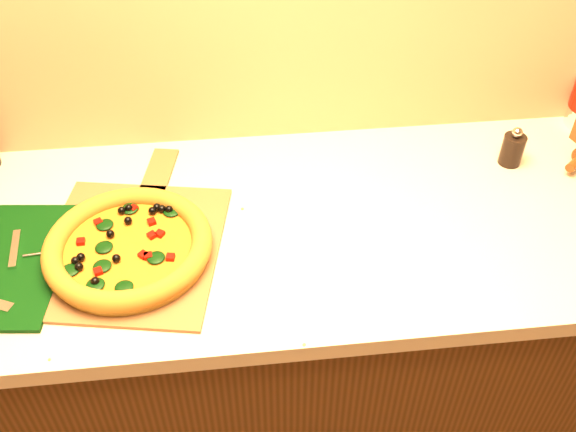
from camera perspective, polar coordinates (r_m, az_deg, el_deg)
The scene contains 7 objects.
cabinet at distance 1.76m, azimuth -1.86°, elevation -11.82°, with size 2.80×0.65×0.86m, color #41270E.
countertop at distance 1.42m, azimuth -2.25°, elevation -1.17°, with size 2.84×0.68×0.04m, color beige.
pizza_peel at distance 1.39m, azimuth -13.59°, elevation -2.38°, with size 0.43×0.58×0.01m.
pizza at distance 1.35m, azimuth -13.99°, elevation -2.68°, with size 0.34×0.34×0.05m.
cutting_board at distance 1.43m, azimuth -24.13°, elevation -3.92°, with size 0.29×0.37×0.03m.
bottle_cap at distance 1.36m, azimuth -10.58°, elevation -3.28°, with size 0.03×0.03×0.01m, color black.
pepper_grinder at distance 1.63m, azimuth 19.33°, elevation 5.66°, with size 0.05×0.05×0.10m.
Camera 1 is at (-0.06, 0.40, 1.86)m, focal length 40.00 mm.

